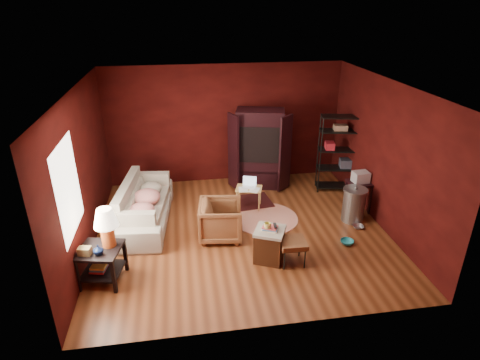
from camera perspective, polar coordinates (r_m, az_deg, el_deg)
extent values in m
cube|color=brown|center=(7.86, 0.23, -7.31)|extent=(5.50, 5.00, 0.02)
cube|color=white|center=(6.80, 0.27, 13.28)|extent=(5.50, 5.00, 0.02)
cube|color=#3F0B09|center=(9.56, -2.17, 7.92)|extent=(5.50, 0.02, 2.80)
cube|color=#3F0B09|center=(5.03, 4.86, -8.63)|extent=(5.50, 0.02, 2.80)
cube|color=#3F0B09|center=(7.33, -21.58, 0.80)|extent=(0.02, 5.00, 2.80)
cube|color=#3F0B09|center=(8.09, 19.95, 3.26)|extent=(0.02, 5.00, 2.80)
cube|color=white|center=(6.36, -23.26, -1.14)|extent=(0.02, 1.20, 1.40)
imported|color=#A9A292|center=(8.11, -13.46, -3.28)|extent=(0.87, 2.32, 0.89)
imported|color=black|center=(7.48, -2.74, -5.50)|extent=(0.81, 0.86, 0.80)
imported|color=silver|center=(8.23, 16.52, -5.93)|extent=(0.22, 0.07, 0.21)
imported|color=teal|center=(7.67, 15.04, -8.01)|extent=(0.24, 0.08, 0.24)
imported|color=#0B1739|center=(6.49, -19.51, -9.34)|extent=(0.16, 0.17, 0.16)
imported|color=#D7CE69|center=(6.65, 3.93, -6.42)|extent=(0.15, 0.14, 0.12)
cube|color=black|center=(6.66, -19.35, -9.39)|extent=(0.74, 0.74, 0.04)
cube|color=black|center=(6.88, -18.90, -12.07)|extent=(0.69, 0.69, 0.03)
cube|color=black|center=(6.72, -22.16, -12.50)|extent=(0.06, 0.06, 0.59)
cube|color=black|center=(6.51, -17.53, -13.02)|extent=(0.06, 0.06, 0.59)
cube|color=black|center=(7.14, -20.36, -9.84)|extent=(0.06, 0.06, 0.59)
cube|color=black|center=(6.94, -16.00, -10.23)|extent=(0.06, 0.06, 0.59)
cylinder|color=#BD5322|center=(6.60, -18.25, -7.54)|extent=(0.25, 0.25, 0.36)
cone|color=#F2E5C6|center=(6.43, -18.63, -5.08)|extent=(0.45, 0.45, 0.29)
cube|color=olive|center=(6.56, -21.23, -9.41)|extent=(0.21, 0.16, 0.13)
cube|color=#B82E35|center=(6.87, -19.36, -11.71)|extent=(0.29, 0.33, 0.03)
cube|color=#2E7BB8|center=(6.85, -19.33, -11.47)|extent=(0.29, 0.33, 0.03)
cube|color=gold|center=(6.82, -19.29, -11.23)|extent=(0.29, 0.33, 0.03)
cube|color=#A9A292|center=(8.23, -13.24, -4.31)|extent=(0.96, 1.83, 0.37)
cube|color=#A9A292|center=(8.19, -15.61, -2.77)|extent=(0.39, 1.75, 0.74)
cube|color=#A9A292|center=(7.39, -14.65, -6.21)|extent=(0.75, 0.26, 0.51)
cube|color=#A9A292|center=(8.90, -12.33, -0.45)|extent=(0.75, 0.26, 0.51)
ellipsoid|color=red|center=(7.65, -13.82, -4.21)|extent=(0.54, 0.54, 0.26)
ellipsoid|color=red|center=(8.07, -13.13, -2.37)|extent=(0.60, 0.60, 0.29)
ellipsoid|color=#A9A292|center=(8.49, -12.54, -1.18)|extent=(0.50, 0.50, 0.24)
cube|color=#462310|center=(6.95, 4.19, -9.32)|extent=(0.60, 0.60, 0.54)
cube|color=#A9A292|center=(6.79, 4.27, -7.24)|extent=(0.64, 0.64, 0.05)
cube|color=beige|center=(6.77, 4.28, -6.98)|extent=(0.32, 0.29, 0.02)
cube|color=#5187BD|center=(6.76, 4.28, -6.82)|extent=(0.30, 0.26, 0.02)
cube|color=#D95151|center=(6.75, 4.29, -6.66)|extent=(0.30, 0.28, 0.02)
cube|color=black|center=(6.75, 5.02, -6.47)|extent=(0.06, 0.17, 0.02)
cube|color=black|center=(6.84, 7.53, -8.83)|extent=(0.45, 0.45, 0.09)
cube|color=black|center=(6.87, 7.51, -9.21)|extent=(0.40, 0.40, 0.02)
cylinder|color=black|center=(6.79, 6.34, -11.32)|extent=(0.02, 0.02, 0.36)
cylinder|color=black|center=(6.87, 9.21, -11.04)|extent=(0.02, 0.02, 0.36)
cylinder|color=black|center=(7.07, 5.70, -9.69)|extent=(0.02, 0.02, 0.36)
cylinder|color=black|center=(7.14, 8.46, -9.44)|extent=(0.02, 0.02, 0.36)
cylinder|color=beige|center=(8.28, 3.56, -5.43)|extent=(1.45, 1.45, 0.01)
cube|color=#471314|center=(8.86, 0.88, -3.18)|extent=(1.18, 0.86, 0.01)
cube|color=#DCB064|center=(8.48, 1.28, -1.21)|extent=(0.63, 0.52, 0.03)
cylinder|color=#DCB064|center=(8.48, -0.44, -2.93)|extent=(0.04, 0.04, 0.45)
cylinder|color=#DCB064|center=(8.43, 2.72, -3.14)|extent=(0.04, 0.04, 0.45)
cylinder|color=#DCB064|center=(8.75, -0.14, -2.01)|extent=(0.04, 0.04, 0.45)
cylinder|color=#DCB064|center=(8.70, 2.92, -2.21)|extent=(0.04, 0.04, 0.45)
cube|color=white|center=(8.50, 1.30, -1.01)|extent=(0.33, 0.27, 0.01)
cube|color=silver|center=(8.54, 1.39, -0.11)|extent=(0.29, 0.14, 0.19)
cube|color=white|center=(8.41, 0.47, -1.34)|extent=(0.21, 0.29, 0.00)
cube|color=white|center=(8.39, 2.06, -1.41)|extent=(0.29, 0.33, 0.00)
cube|color=black|center=(9.35, 2.81, 4.46)|extent=(1.18, 0.82, 1.85)
cube|color=black|center=(9.19, 2.81, 5.39)|extent=(0.96, 0.63, 0.83)
cube|color=black|center=(9.13, -0.93, 3.98)|extent=(0.21, 0.43, 1.76)
cube|color=black|center=(9.10, 6.44, 3.74)|extent=(0.36, 0.33, 1.76)
cube|color=#2F3134|center=(9.27, 2.81, 4.92)|extent=(0.70, 0.62, 0.51)
cube|color=black|center=(9.04, 2.75, 4.39)|extent=(0.48, 0.12, 0.39)
cube|color=black|center=(9.49, 2.74, 1.59)|extent=(0.97, 0.68, 0.05)
cylinder|color=black|center=(9.16, 11.37, 3.30)|extent=(0.03, 0.03, 1.78)
cylinder|color=black|center=(9.33, 16.41, 3.17)|extent=(0.03, 0.03, 1.78)
cylinder|color=black|center=(9.49, 11.05, 4.09)|extent=(0.03, 0.03, 1.78)
cylinder|color=black|center=(9.66, 15.93, 3.95)|extent=(0.03, 0.03, 1.78)
cube|color=black|center=(9.70, 13.25, -0.73)|extent=(0.93, 0.53, 0.02)
cube|color=black|center=(9.52, 13.51, 1.69)|extent=(0.93, 0.53, 0.02)
cube|color=black|center=(9.36, 13.77, 4.20)|extent=(0.93, 0.53, 0.02)
cube|color=black|center=(9.22, 14.05, 6.79)|extent=(0.93, 0.53, 0.02)
cube|color=black|center=(9.13, 14.26, 8.74)|extent=(0.93, 0.53, 0.02)
cube|color=#A71B26|center=(9.29, 12.64, 4.81)|extent=(0.24, 0.28, 0.16)
cube|color=#373845|center=(9.52, 14.74, 2.33)|extent=(0.29, 0.29, 0.20)
cube|color=#8B6B53|center=(9.20, 14.10, 7.26)|extent=(0.33, 0.25, 0.12)
cube|color=black|center=(8.63, 16.68, -0.39)|extent=(0.49, 0.49, 0.04)
cube|color=black|center=(8.53, 15.93, -3.03)|extent=(0.05, 0.05, 0.65)
cube|color=black|center=(8.71, 18.12, -2.71)|extent=(0.05, 0.05, 0.65)
cube|color=black|center=(8.82, 14.76, -1.93)|extent=(0.05, 0.05, 0.65)
cube|color=black|center=(9.00, 16.90, -1.64)|extent=(0.05, 0.05, 0.65)
cube|color=silver|center=(8.57, 16.79, 0.42)|extent=(0.33, 0.27, 0.22)
cylinder|color=gray|center=(8.37, 15.85, -3.55)|extent=(0.54, 0.54, 0.66)
cylinder|color=gray|center=(8.21, 16.13, -1.39)|extent=(0.59, 0.59, 0.04)
sphere|color=gray|center=(8.19, 16.16, -1.11)|extent=(0.08, 0.08, 0.07)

